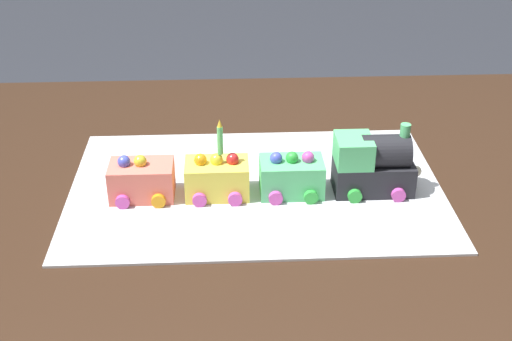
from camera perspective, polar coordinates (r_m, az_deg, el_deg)
dining_table at (r=1.18m, az=3.49°, el=-6.18°), size 1.40×1.00×0.74m
cake_board at (r=1.12m, az=-0.00°, el=-1.43°), size 0.60×0.40×0.00m
cake_locomotive at (r=1.10m, az=9.65°, el=0.50°), size 0.14×0.08×0.12m
cake_car_caboose_mint_green at (r=1.09m, az=2.96°, el=-0.46°), size 0.10×0.08×0.07m
cake_car_tanker_lemon at (r=1.09m, az=-3.24°, el=-0.60°), size 0.10×0.08×0.07m
cake_car_gondola_coral at (r=1.10m, az=-9.44°, el=-0.77°), size 0.10×0.08×0.07m
birthday_candle at (r=1.06m, az=-2.99°, el=2.74°), size 0.01×0.01×0.06m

